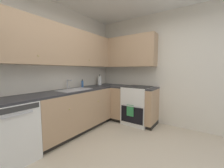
# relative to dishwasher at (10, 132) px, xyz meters

# --- Properties ---
(wall_back) EXTENTS (3.95, 0.05, 2.67)m
(wall_back) POSITION_rel_dishwasher_xyz_m (0.76, 0.33, 0.90)
(wall_back) COLOR silver
(wall_back) RESTS_ON ground_plane
(wall_right) EXTENTS (0.05, 3.63, 2.67)m
(wall_right) POSITION_rel_dishwasher_xyz_m (2.71, -1.47, 0.90)
(wall_right) COLOR silver
(wall_right) RESTS_ON ground_plane
(dishwasher) EXTENTS (0.60, 0.63, 0.88)m
(dishwasher) POSITION_rel_dishwasher_xyz_m (0.00, 0.00, 0.00)
(dishwasher) COLOR white
(dishwasher) RESTS_ON ground_plane
(lower_cabinets_back) EXTENTS (1.78, 0.62, 0.88)m
(lower_cabinets_back) POSITION_rel_dishwasher_xyz_m (1.20, 0.00, 0.00)
(lower_cabinets_back) COLOR tan
(lower_cabinets_back) RESTS_ON ground_plane
(countertop_back) EXTENTS (2.99, 0.60, 0.03)m
(countertop_back) POSITION_rel_dishwasher_xyz_m (1.19, 0.00, 0.46)
(countertop_back) COLOR #2D2D33
(countertop_back) RESTS_ON lower_cabinets_back
(lower_cabinets_right) EXTENTS (0.62, 1.05, 0.88)m
(lower_cabinets_right) POSITION_rel_dishwasher_xyz_m (2.39, -0.73, 0.00)
(lower_cabinets_right) COLOR tan
(lower_cabinets_right) RESTS_ON ground_plane
(countertop_right) EXTENTS (0.60, 1.05, 0.03)m
(countertop_right) POSITION_rel_dishwasher_xyz_m (2.39, -0.73, 0.46)
(countertop_right) COLOR #2D2D33
(countertop_right) RESTS_ON lower_cabinets_right
(oven_range) EXTENTS (0.68, 0.62, 1.06)m
(oven_range) POSITION_rel_dishwasher_xyz_m (2.40, -0.90, 0.02)
(oven_range) COLOR white
(oven_range) RESTS_ON ground_plane
(upper_cabinets_back) EXTENTS (2.67, 0.34, 0.77)m
(upper_cabinets_back) POSITION_rel_dishwasher_xyz_m (1.03, 0.14, 1.36)
(upper_cabinets_back) COLOR tan
(upper_cabinets_right) EXTENTS (0.32, 1.58, 0.77)m
(upper_cabinets_right) POSITION_rel_dishwasher_xyz_m (2.53, -0.49, 1.36)
(upper_cabinets_right) COLOR tan
(sink) EXTENTS (0.68, 0.40, 0.10)m
(sink) POSITION_rel_dishwasher_xyz_m (1.17, -0.03, 0.43)
(sink) COLOR #B7B7BC
(sink) RESTS_ON countertop_back
(faucet) EXTENTS (0.07, 0.16, 0.21)m
(faucet) POSITION_rel_dishwasher_xyz_m (1.17, 0.18, 0.60)
(faucet) COLOR silver
(faucet) RESTS_ON countertop_back
(soap_bottle) EXTENTS (0.05, 0.05, 0.19)m
(soap_bottle) POSITION_rel_dishwasher_xyz_m (1.59, 0.18, 0.55)
(soap_bottle) COLOR #3F72BF
(soap_bottle) RESTS_ON countertop_back
(paper_towel_roll) EXTENTS (0.11, 0.11, 0.30)m
(paper_towel_roll) POSITION_rel_dishwasher_xyz_m (2.21, 0.16, 0.59)
(paper_towel_roll) COLOR white
(paper_towel_roll) RESTS_ON countertop_back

